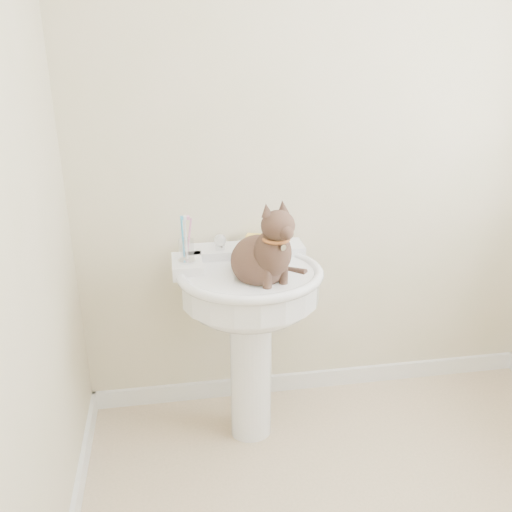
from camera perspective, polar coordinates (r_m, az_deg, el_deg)
name	(u,v)px	position (r m, az deg, el deg)	size (l,w,h in m)	color
wall_back	(326,141)	(2.39, 7.40, 11.91)	(2.20, 0.00, 2.50)	beige
baseboard_back	(315,379)	(2.85, 6.26, -12.76)	(2.20, 0.02, 0.09)	white
pedestal_sink	(250,303)	(2.23, -0.67, -4.97)	(0.60, 0.59, 0.83)	white
faucet	(245,241)	(2.27, -1.20, 1.64)	(0.28, 0.12, 0.14)	silver
soap_bar	(256,239)	(2.37, 0.04, 1.84)	(0.09, 0.06, 0.03)	gold
toothbrush_cup	(187,250)	(2.17, -7.32, 0.65)	(0.07, 0.07, 0.19)	silver
cat	(263,256)	(2.07, 0.76, 0.00)	(0.25, 0.31, 0.45)	brown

